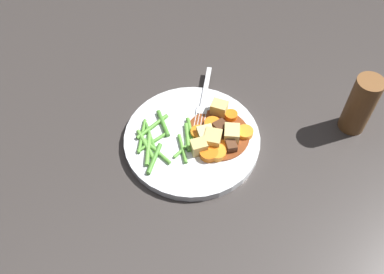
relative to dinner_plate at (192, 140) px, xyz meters
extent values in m
plane|color=#383330|center=(0.00, 0.00, -0.01)|extent=(3.00, 3.00, 0.00)
cylinder|color=white|center=(0.00, 0.00, 0.00)|extent=(0.26, 0.26, 0.02)
cylinder|color=brown|center=(0.05, -0.01, 0.01)|extent=(0.13, 0.13, 0.00)
cylinder|color=orange|center=(0.01, -0.05, 0.02)|extent=(0.04, 0.04, 0.01)
cylinder|color=orange|center=(0.04, -0.05, 0.01)|extent=(0.04, 0.04, 0.01)
cylinder|color=orange|center=(0.09, 0.02, 0.02)|extent=(0.03, 0.03, 0.01)
cylinder|color=orange|center=(0.01, 0.00, 0.02)|extent=(0.04, 0.04, 0.01)
cylinder|color=orange|center=(0.05, 0.01, 0.01)|extent=(0.05, 0.05, 0.01)
cylinder|color=orange|center=(0.10, -0.03, 0.01)|extent=(0.04, 0.04, 0.01)
cylinder|color=orange|center=(0.03, -0.06, 0.02)|extent=(0.05, 0.05, 0.01)
cube|color=#E5CC7A|center=(0.07, -0.03, 0.02)|extent=(0.04, 0.04, 0.03)
cube|color=#DBBC6B|center=(0.07, 0.04, 0.02)|extent=(0.04, 0.04, 0.03)
cube|color=#EAD68C|center=(0.02, -0.01, 0.02)|extent=(0.03, 0.03, 0.02)
cube|color=#DBBC6B|center=(0.03, -0.03, 0.02)|extent=(0.05, 0.05, 0.03)
cube|color=#DBBC6B|center=(0.00, -0.04, 0.02)|extent=(0.03, 0.03, 0.03)
cube|color=#4C2B19|center=(0.06, -0.01, 0.02)|extent=(0.03, 0.03, 0.02)
cube|color=#56331E|center=(0.06, -0.05, 0.02)|extent=(0.02, 0.03, 0.02)
cylinder|color=#66AD42|center=(-0.01, 0.00, 0.01)|extent=(0.03, 0.06, 0.01)
cylinder|color=#66AD42|center=(-0.08, -0.01, 0.01)|extent=(0.04, 0.07, 0.01)
cylinder|color=#599E38|center=(-0.09, 0.04, 0.01)|extent=(0.04, 0.07, 0.01)
cylinder|color=#599E38|center=(0.00, 0.01, 0.01)|extent=(0.02, 0.08, 0.01)
cylinder|color=#599E38|center=(-0.02, -0.02, 0.01)|extent=(0.07, 0.04, 0.01)
cylinder|color=#4C8E33|center=(-0.08, -0.02, 0.01)|extent=(0.05, 0.06, 0.01)
cylinder|color=#599E38|center=(-0.06, 0.05, 0.01)|extent=(0.08, 0.04, 0.01)
cylinder|color=#4C8E33|center=(-0.04, 0.05, 0.01)|extent=(0.01, 0.07, 0.01)
cylinder|color=#66AD42|center=(-0.03, -0.02, 0.01)|extent=(0.02, 0.07, 0.01)
cylinder|color=#599E38|center=(-0.07, 0.01, 0.01)|extent=(0.07, 0.03, 0.01)
cylinder|color=#66AD42|center=(-0.09, 0.00, 0.01)|extent=(0.03, 0.07, 0.01)
cylinder|color=#66AD42|center=(-0.09, 0.01, 0.01)|extent=(0.02, 0.08, 0.01)
cylinder|color=#4C8E33|center=(-0.08, 0.03, 0.01)|extent=(0.01, 0.07, 0.01)
cube|color=silver|center=(0.08, 0.11, 0.01)|extent=(0.07, 0.10, 0.00)
cube|color=silver|center=(0.04, 0.05, 0.01)|extent=(0.03, 0.03, 0.00)
cylinder|color=silver|center=(0.02, 0.03, 0.01)|extent=(0.02, 0.04, 0.00)
cylinder|color=silver|center=(0.02, 0.03, 0.01)|extent=(0.02, 0.04, 0.00)
cylinder|color=silver|center=(0.03, 0.03, 0.01)|extent=(0.02, 0.04, 0.00)
cylinder|color=silver|center=(0.04, 0.02, 0.01)|extent=(0.02, 0.04, 0.00)
cylinder|color=brown|center=(0.31, -0.08, 0.06)|extent=(0.05, 0.05, 0.13)
camera|label=1|loc=(-0.18, -0.46, 0.68)|focal=40.43mm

